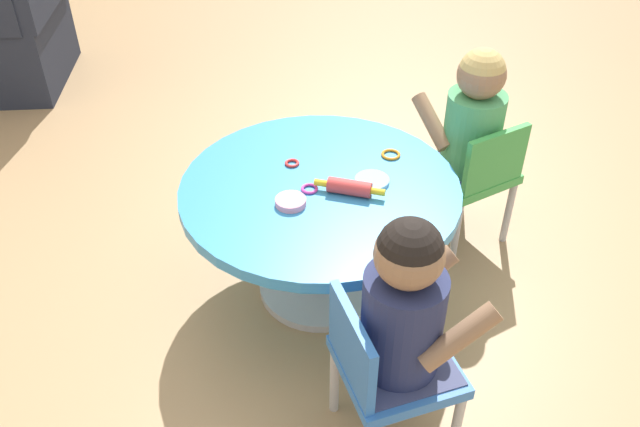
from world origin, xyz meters
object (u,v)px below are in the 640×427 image
(craft_table, at_px, (320,211))
(seated_child_left, at_px, (406,304))
(seated_child_right, at_px, (474,116))
(child_chair_right, at_px, (472,174))
(craft_scissors, at_px, (398,242))
(child_chair_left, at_px, (385,367))
(rolling_pin, at_px, (349,187))

(craft_table, xyz_separation_m, seated_child_left, (-0.51, -0.39, 0.18))
(seated_child_left, relative_size, seated_child_right, 1.00)
(child_chair_right, relative_size, craft_scissors, 3.76)
(craft_table, distance_m, child_chair_left, 0.64)
(child_chair_right, distance_m, craft_scissors, 0.69)
(child_chair_left, xyz_separation_m, seated_child_right, (1.01, -0.07, 0.23))
(seated_child_left, bearing_deg, craft_table, 37.04)
(rolling_pin, distance_m, craft_scissors, 0.28)
(child_chair_left, distance_m, craft_scissors, 0.37)
(craft_table, bearing_deg, rolling_pin, -98.15)
(rolling_pin, bearing_deg, seated_child_right, -33.18)
(rolling_pin, xyz_separation_m, craft_scissors, (-0.19, -0.20, -0.02))
(craft_table, bearing_deg, seated_child_left, -142.96)
(craft_table, height_order, child_chair_left, child_chair_left)
(child_chair_left, distance_m, rolling_pin, 0.60)
(child_chair_left, bearing_deg, child_chair_right, -5.86)
(child_chair_right, bearing_deg, seated_child_right, 47.92)
(craft_table, xyz_separation_m, craft_scissors, (-0.20, -0.30, 0.11))
(child_chair_left, relative_size, rolling_pin, 2.32)
(seated_child_right, bearing_deg, seated_child_left, 177.71)
(craft_scissors, bearing_deg, child_chair_left, -171.26)
(rolling_pin, height_order, craft_scissors, rolling_pin)
(seated_child_left, height_order, seated_child_right, same)
(seated_child_left, bearing_deg, rolling_pin, 29.68)
(seated_child_left, height_order, rolling_pin, seated_child_left)
(seated_child_left, relative_size, child_chair_right, 0.95)
(craft_table, xyz_separation_m, child_chair_left, (-0.53, -0.35, -0.05))
(seated_child_left, distance_m, rolling_pin, 0.57)
(seated_child_left, xyz_separation_m, rolling_pin, (0.50, 0.28, -0.05))
(seated_child_left, bearing_deg, child_chair_right, -4.11)
(seated_child_right, bearing_deg, child_chair_left, 175.95)
(craft_table, bearing_deg, child_chair_left, -146.54)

